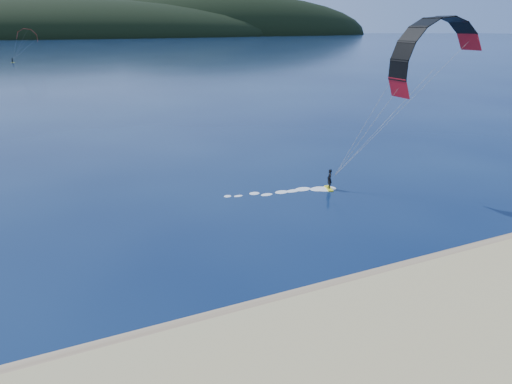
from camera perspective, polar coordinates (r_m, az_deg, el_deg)
ground at (r=22.40m, az=8.05°, el=-21.22°), size 1800.00×1800.00×0.00m
wet_sand at (r=25.40m, az=2.59°, el=-15.05°), size 220.00×2.50×0.10m
headland at (r=759.34m, az=-24.32°, el=18.05°), size 1200.00×310.00×140.00m
kitesurfer_near at (r=43.14m, az=21.99°, el=14.45°), size 23.57×6.65×15.59m
kitesurfer_far at (r=221.74m, az=-27.81°, el=17.32°), size 12.70×5.84×12.91m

